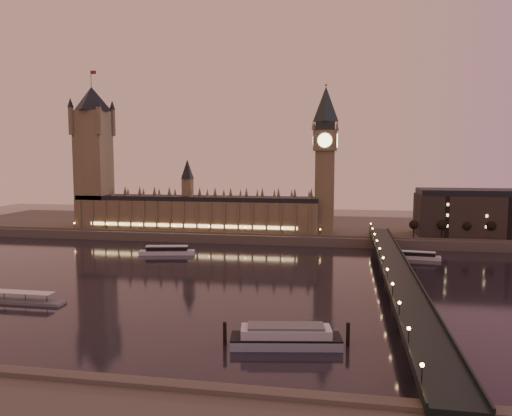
{
  "coord_description": "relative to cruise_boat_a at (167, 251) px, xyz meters",
  "views": [
    {
      "loc": [
        68.95,
        -230.04,
        58.96
      ],
      "look_at": [
        20.78,
        35.0,
        31.95
      ],
      "focal_mm": 35.0,
      "sensor_mm": 36.0,
      "label": 1
    }
  ],
  "objects": [
    {
      "name": "bare_tree_0",
      "position": [
        151.99,
        51.79,
        13.26
      ],
      "size": [
        6.34,
        6.34,
        12.88
      ],
      "color": "black",
      "rests_on": "ground"
    },
    {
      "name": "moored_barge",
      "position": [
        89.99,
        -136.42,
        0.73
      ],
      "size": [
        39.54,
        15.3,
        7.34
      ],
      "rotation": [
        0.0,
        0.0,
        0.17
      ],
      "color": "#8A98B0",
      "rests_on": "ground"
    },
    {
      "name": "pontoon_pier",
      "position": [
        -24.44,
        -108.63,
        -1.2
      ],
      "size": [
        40.73,
        6.79,
        10.86
      ],
      "color": "#595B5E",
      "rests_on": "ground"
    },
    {
      "name": "westminster_bridge",
      "position": [
        130.52,
        -57.21,
        3.15
      ],
      "size": [
        13.2,
        260.0,
        15.3
      ],
      "color": "black",
      "rests_on": "ground"
    },
    {
      "name": "bare_tree_3",
      "position": [
        200.07,
        51.79,
        13.26
      ],
      "size": [
        6.34,
        6.34,
        12.88
      ],
      "color": "black",
      "rests_on": "ground"
    },
    {
      "name": "far_embankment",
      "position": [
        68.91,
        107.79,
        0.63
      ],
      "size": [
        560.0,
        130.0,
        6.0
      ],
      "primitive_type": "cube",
      "color": "#423D35",
      "rests_on": "ground"
    },
    {
      "name": "cruise_boat_b",
      "position": [
        150.02,
        12.51,
        -0.33
      ],
      "size": [
        25.55,
        8.78,
        4.62
      ],
      "rotation": [
        0.0,
        0.0,
        -0.1
      ],
      "color": "silver",
      "rests_on": "ground"
    },
    {
      "name": "victoria_tower",
      "position": [
        -81.09,
        63.79,
        63.42
      ],
      "size": [
        31.68,
        31.68,
        118.0
      ],
      "color": "brown",
      "rests_on": "ground"
    },
    {
      "name": "cruise_boat_a",
      "position": [
        0.0,
        0.0,
        0.0
      ],
      "size": [
        34.4,
        14.19,
        5.38
      ],
      "rotation": [
        0.0,
        0.0,
        0.21
      ],
      "color": "silver",
      "rests_on": "ground"
    },
    {
      "name": "palace_of_westminster",
      "position": [
        -1.21,
        63.79,
        19.34
      ],
      "size": [
        180.0,
        26.62,
        52.0
      ],
      "color": "brown",
      "rests_on": "ground"
    },
    {
      "name": "bare_tree_1",
      "position": [
        168.02,
        51.79,
        13.26
      ],
      "size": [
        6.34,
        6.34,
        12.88
      ],
      "color": "black",
      "rests_on": "ground"
    },
    {
      "name": "bare_tree_2",
      "position": [
        184.04,
        51.79,
        13.26
      ],
      "size": [
        6.34,
        6.34,
        12.88
      ],
      "color": "black",
      "rests_on": "ground"
    },
    {
      "name": "big_ben",
      "position": [
        92.9,
        63.78,
        61.58
      ],
      "size": [
        17.68,
        17.68,
        104.0
      ],
      "color": "brown",
      "rests_on": "ground"
    },
    {
      "name": "ground",
      "position": [
        38.91,
        -57.21,
        -2.37
      ],
      "size": [
        700.0,
        700.0,
        0.0
      ],
      "primitive_type": "plane",
      "color": "black",
      "rests_on": "ground"
    }
  ]
}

